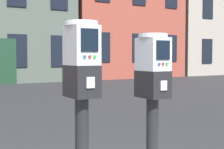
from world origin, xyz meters
name	(u,v)px	position (x,y,z in m)	size (l,w,h in m)	color
parking_meter_near_kerb	(82,88)	(0.02, -0.27, 1.10)	(0.22, 0.25, 1.39)	black
parking_meter_twin_adjacent	(153,90)	(0.61, -0.27, 1.06)	(0.22, 0.25, 1.33)	black
townhouse_grey_stucco	(110,2)	(10.34, 16.75, 4.81)	(7.13, 6.55, 9.62)	brown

